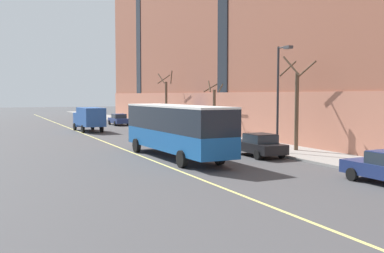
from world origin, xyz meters
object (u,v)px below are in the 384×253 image
parked_car_black_2 (259,145)px  street_lamp (280,88)px  box_truck (89,118)px  street_tree_far_uptown (214,108)px  street_tree_far_downtown (166,100)px  city_bus (176,128)px  street_tree_mid_block (296,104)px  parked_car_navy_3 (119,119)px

parked_car_black_2 → street_lamp: bearing=7.7°
box_truck → street_tree_far_uptown: size_ratio=1.23×
street_tree_far_uptown → street_tree_far_downtown: 12.79m
city_bus → parked_car_black_2: bearing=-15.2°
parked_car_black_2 → street_tree_mid_block: 4.73m
city_bus → parked_car_navy_3: bearing=80.7°
city_bus → street_tree_far_downtown: bearing=69.7°
parked_car_black_2 → street_tree_far_downtown: bearing=81.9°
parked_car_black_2 → box_truck: size_ratio=0.68×
street_tree_far_downtown → street_tree_mid_block: bearing=-90.0°
street_tree_mid_block → street_tree_far_uptown: street_tree_mid_block is taller
street_tree_mid_block → street_lamp: 2.31m
street_tree_far_downtown → parked_car_black_2: bearing=-98.1°
street_tree_far_downtown → street_lamp: 26.29m
parked_car_black_2 → city_bus: bearing=164.8°
box_truck → street_tree_mid_block: street_tree_mid_block is taller
street_tree_mid_block → parked_car_navy_3: bearing=96.6°
city_bus → street_tree_far_downtown: (9.23, 24.96, 1.48)m
street_tree_far_uptown → street_lamp: size_ratio=0.74×
street_lamp → street_tree_far_uptown: bearing=81.8°
city_bus → parked_car_navy_3: (5.38, 32.91, -1.25)m
parked_car_navy_3 → street_tree_mid_block: 33.85m
parked_car_black_2 → street_tree_far_uptown: size_ratio=0.84×
parked_car_navy_3 → street_tree_far_downtown: bearing=-64.2°
box_truck → street_tree_far_downtown: size_ratio=0.95×
box_truck → street_tree_far_downtown: (9.78, 1.08, 1.93)m
box_truck → city_bus: bearing=-88.7°
street_tree_far_uptown → street_lamp: bearing=-98.2°
parked_car_navy_3 → city_bus: bearing=-99.3°
parked_car_navy_3 → box_truck: (-5.93, -9.03, 0.80)m
street_tree_far_uptown → street_tree_far_downtown: street_tree_far_downtown is taller
parked_car_black_2 → parked_car_navy_3: same height
box_truck → street_tree_far_uptown: bearing=-50.1°
parked_car_black_2 → street_tree_mid_block: size_ratio=0.67×
city_bus → parked_car_navy_3: 33.37m
parked_car_navy_3 → street_tree_far_uptown: street_tree_far_uptown is taller
parked_car_black_2 → street_tree_far_downtown: (3.76, 26.44, 2.73)m
city_bus → parked_car_black_2: city_bus is taller
city_bus → street_lamp: 7.84m
street_tree_mid_block → street_tree_far_downtown: (-0.00, 25.57, 0.00)m
city_bus → street_tree_mid_block: size_ratio=1.75×
street_tree_far_uptown → street_tree_far_downtown: bearing=90.0°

